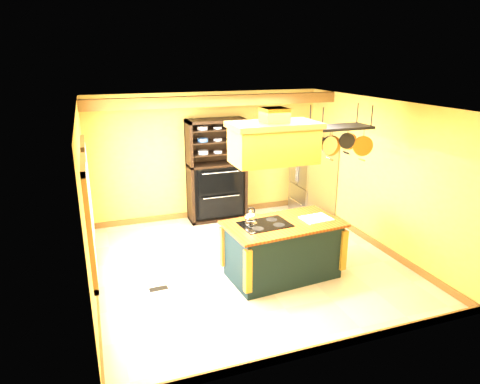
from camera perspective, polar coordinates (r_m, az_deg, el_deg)
floor at (r=7.46m, az=1.09°, el=-9.42°), size 5.00×5.00×0.00m
ceiling at (r=6.68m, az=1.23°, el=11.67°), size 5.00×5.00×0.00m
wall_back at (r=9.26m, az=-4.32°, el=4.83°), size 5.00×0.02×2.70m
wall_front at (r=4.85m, az=11.72°, el=-7.70°), size 5.00×0.02×2.70m
wall_left at (r=6.54m, az=-19.79°, el=-1.65°), size 0.02×5.00×2.70m
wall_right at (r=8.15m, az=17.86°, el=2.24°), size 0.02×5.00×2.70m
ceiling_beam at (r=8.30m, az=-3.02°, el=12.05°), size 5.00×0.15×0.20m
window_near at (r=5.77m, az=-19.42°, el=-3.64°), size 0.06×1.06×1.56m
window_far at (r=7.10m, az=-19.61°, el=0.27°), size 0.06×1.06×1.56m
kitchen_island at (r=6.89m, az=5.69°, el=-7.59°), size 1.89×1.16×1.11m
range_hood at (r=6.26m, az=4.52°, el=6.84°), size 1.29×0.73×0.80m
pot_rack at (r=6.78m, az=13.23°, el=7.39°), size 1.02×0.47×0.79m
refrigerator at (r=9.44m, az=9.60°, el=1.48°), size 0.72×0.85×1.66m
hutch at (r=9.19m, az=-3.19°, el=1.54°), size 1.23×0.56×2.17m
floor_register at (r=6.82m, az=-10.82°, el=-12.54°), size 0.28×0.13×0.01m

